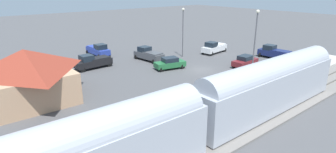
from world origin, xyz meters
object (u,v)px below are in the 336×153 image
station_building (27,74)px  light_pole_near_platform (255,37)px  passenger_train (196,112)px  light_pole_lot_center (183,27)px  pickup_charcoal (148,54)px  pedestrian_on_platform (261,81)px  pickup_navy (274,52)px  pickup_white (214,47)px  pickup_blue (98,50)px  sedan_maroon (245,61)px  pickup_black (93,62)px  sedan_green (170,63)px

station_building → light_pole_near_platform: 26.84m
passenger_train → light_pole_near_platform: 18.50m
light_pole_lot_center → pickup_charcoal: bearing=73.0°
pedestrian_on_platform → pickup_charcoal: pickup_charcoal is taller
pickup_charcoal → passenger_train: bearing=152.5°
pickup_navy → pickup_charcoal: size_ratio=0.99×
pickup_white → light_pole_lot_center: bearing=75.9°
pickup_blue → light_pole_near_platform: (-24.38, -9.92, 4.46)m
passenger_train → sedan_maroon: 23.72m
pickup_navy → pickup_charcoal: (12.28, 17.17, 0.00)m
pickup_black → light_pole_near_platform: 23.01m
sedan_maroon → light_pole_near_platform: light_pole_near_platform is taller
pickup_navy → pedestrian_on_platform: bearing=115.7°
passenger_train → pickup_white: (19.69, -24.12, -1.83)m
pickup_charcoal → sedan_maroon: pickup_charcoal is taller
pickup_blue → light_pole_near_platform: bearing=-157.8°
pickup_blue → light_pole_lot_center: light_pole_lot_center is taller
light_pole_near_platform → sedan_maroon: bearing=-45.6°
pickup_charcoal → light_pole_lot_center: bearing=-107.0°
pickup_navy → pickup_charcoal: same height
sedan_green → passenger_train: bearing=145.8°
pickup_navy → light_pole_lot_center: 15.94m
station_building → light_pole_lot_center: bearing=-82.6°
sedan_green → light_pole_lot_center: light_pole_lot_center is taller
pickup_black → pickup_charcoal: bearing=-99.1°
station_building → pickup_blue: (13.18, -14.32, -1.82)m
sedan_green → sedan_maroon: (-6.29, -9.46, 0.00)m
light_pole_near_platform → pickup_charcoal: bearing=17.1°
pickup_white → light_pole_lot_center: size_ratio=0.69×
passenger_train → sedan_maroon: size_ratio=8.46×
pickup_white → pickup_blue: (11.49, 17.04, 0.00)m
pickup_blue → sedan_maroon: 24.74m
pedestrian_on_platform → passenger_train: bearing=103.8°
pickup_white → light_pole_near_platform: light_pole_near_platform is taller
light_pole_lot_center → station_building: bearing=97.4°
pickup_navy → pickup_blue: 30.07m
passenger_train → pedestrian_on_platform: (3.38, -13.80, -1.58)m
station_building → sedan_green: station_building is taller
passenger_train → pickup_navy: passenger_train is taller
pickup_black → light_pole_near_platform: bearing=-141.6°
pedestrian_on_platform → sedan_maroon: pedestrian_on_platform is taller
pickup_blue → light_pole_near_platform: 26.69m
pickup_blue → passenger_train: bearing=167.2°
sedan_green → light_pole_lot_center: bearing=-56.2°
light_pole_lot_center → pickup_black: bearing=77.7°
light_pole_near_platform → station_building: bearing=65.2°
pickup_blue → sedan_maroon: pickup_blue is taller
pickup_white → pickup_blue: 20.55m
pickup_white → pickup_black: (4.81, 21.13, 0.00)m
station_building → pickup_navy: bearing=-101.2°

